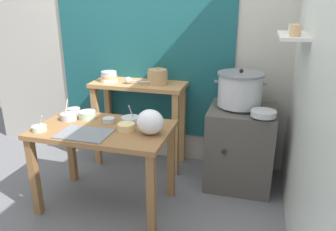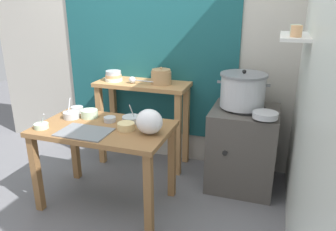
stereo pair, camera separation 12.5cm
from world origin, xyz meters
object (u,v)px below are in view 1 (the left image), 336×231
object	(u,v)px
back_shelf_table	(139,103)
ladle	(129,80)
prep_table	(104,140)
prep_bowl_2	(69,116)
wide_pan	(263,113)
prep_bowl_4	(74,111)
stove_block	(240,146)
bowl_stack_enamel	(109,77)
prep_bowl_6	(150,121)
prep_bowl_3	(109,120)
serving_tray	(84,134)
prep_bowl_1	(39,128)
prep_bowl_7	(87,115)
plastic_bag	(150,122)
clay_pot	(158,77)
prep_bowl_0	(131,119)
steamer_pot	(240,89)
prep_bowl_5	(126,127)

from	to	relation	value
back_shelf_table	ladle	world-z (taller)	ladle
prep_table	ladle	world-z (taller)	ladle
prep_table	prep_bowl_2	bearing A→B (deg)	166.71
wide_pan	prep_bowl_4	bearing A→B (deg)	-172.31
stove_block	bowl_stack_enamel	size ratio (longest dim) A/B	4.36
wide_pan	prep_bowl_6	xyz separation A→B (m)	(-0.90, -0.29, -0.05)
ladle	prep_table	bearing A→B (deg)	-85.36
bowl_stack_enamel	prep_bowl_3	bearing A→B (deg)	-66.01
bowl_stack_enamel	serving_tray	bearing A→B (deg)	-76.74
prep_bowl_1	prep_bowl_3	bearing A→B (deg)	34.75
ladle	prep_bowl_2	world-z (taller)	ladle
prep_table	prep_bowl_4	world-z (taller)	prep_bowl_4
prep_table	prep_bowl_7	world-z (taller)	prep_bowl_7
back_shelf_table	stove_block	world-z (taller)	back_shelf_table
serving_tray	plastic_bag	xyz separation A→B (m)	(0.49, 0.14, 0.09)
clay_pot	wide_pan	bearing A→B (deg)	-18.84
prep_bowl_2	prep_bowl_3	distance (m)	0.36
prep_bowl_0	prep_bowl_7	size ratio (longest dim) A/B	1.12
prep_table	prep_bowl_7	bearing A→B (deg)	145.40
bowl_stack_enamel	back_shelf_table	bearing A→B (deg)	5.49
prep_bowl_6	ladle	bearing A→B (deg)	125.20
prep_bowl_1	prep_bowl_3	size ratio (longest dim) A/B	1.26
wide_pan	prep_bowl_2	world-z (taller)	prep_bowl_2
ladle	plastic_bag	distance (m)	0.91
steamer_pot	prep_bowl_7	distance (m)	1.38
prep_table	prep_bowl_6	world-z (taller)	prep_bowl_6
prep_bowl_5	prep_bowl_6	distance (m)	0.22
ladle	back_shelf_table	bearing A→B (deg)	42.83
stove_block	clay_pot	distance (m)	1.05
back_shelf_table	prep_bowl_1	size ratio (longest dim) A/B	7.52
bowl_stack_enamel	prep_bowl_7	world-z (taller)	bowl_stack_enamel
bowl_stack_enamel	prep_bowl_4	bearing A→B (deg)	-100.75
ladle	prep_bowl_1	world-z (taller)	ladle
steamer_pot	wide_pan	distance (m)	0.35
ladle	prep_bowl_6	world-z (taller)	ladle
ladle	prep_bowl_4	size ratio (longest dim) A/B	2.48
prep_table	prep_bowl_1	bearing A→B (deg)	-156.25
prep_bowl_2	prep_bowl_6	distance (m)	0.72
prep_bowl_4	prep_bowl_3	bearing A→B (deg)	-16.93
ladle	prep_bowl_7	bearing A→B (deg)	-105.16
prep_bowl_6	prep_bowl_0	bearing A→B (deg)	179.63
prep_table	plastic_bag	xyz separation A→B (m)	(0.41, -0.03, 0.21)
prep_bowl_2	prep_bowl_4	xyz separation A→B (m)	(-0.04, 0.15, -0.00)
bowl_stack_enamel	prep_bowl_3	xyz separation A→B (m)	(0.30, -0.67, -0.21)
prep_table	plastic_bag	distance (m)	0.47
bowl_stack_enamel	prep_bowl_7	size ratio (longest dim) A/B	1.22
steamer_pot	prep_bowl_4	bearing A→B (deg)	-162.00
clay_pot	prep_bowl_7	distance (m)	0.82
prep_bowl_1	stove_block	bearing A→B (deg)	30.03
steamer_pot	ladle	world-z (taller)	steamer_pot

